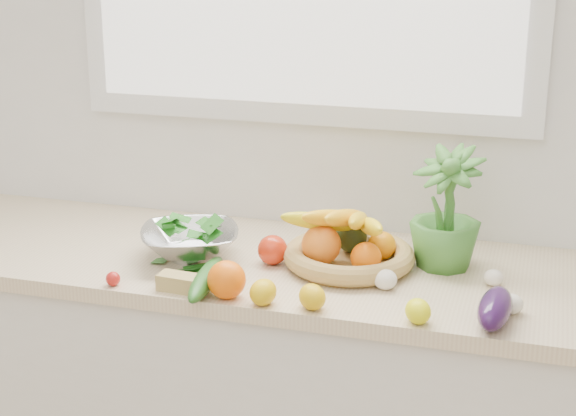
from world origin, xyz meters
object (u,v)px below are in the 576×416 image
(colander_with_spinach, at_px, (190,235))
(fruit_basket, at_px, (348,248))
(cucumber, at_px, (206,279))
(potted_herb, at_px, (446,210))
(apple, at_px, (273,250))
(eggplant, at_px, (495,308))

(colander_with_spinach, bearing_deg, fruit_basket, 9.76)
(cucumber, relative_size, potted_herb, 0.85)
(apple, relative_size, fruit_basket, 0.19)
(apple, height_order, eggplant, apple)
(apple, relative_size, colander_with_spinach, 0.23)
(fruit_basket, distance_m, colander_with_spinach, 0.41)
(fruit_basket, xyz_separation_m, colander_with_spinach, (-0.40, -0.07, 0.02))
(eggplant, xyz_separation_m, fruit_basket, (-0.38, 0.24, 0.01))
(apple, bearing_deg, fruit_basket, 12.06)
(eggplant, distance_m, cucumber, 0.67)
(eggplant, relative_size, fruit_basket, 0.46)
(cucumber, bearing_deg, potted_herb, 30.47)
(eggplant, height_order, colander_with_spinach, colander_with_spinach)
(fruit_basket, bearing_deg, apple, -167.94)
(eggplant, xyz_separation_m, potted_herb, (-0.15, 0.31, 0.11))
(apple, relative_size, eggplant, 0.41)
(apple, distance_m, eggplant, 0.60)
(potted_herb, height_order, fruit_basket, potted_herb)
(apple, relative_size, potted_herb, 0.24)
(eggplant, bearing_deg, fruit_basket, 147.79)
(colander_with_spinach, bearing_deg, potted_herb, 12.32)
(potted_herb, bearing_deg, eggplant, -64.25)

